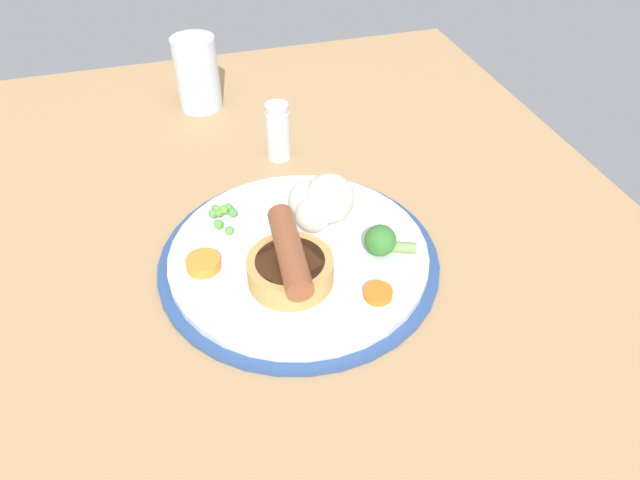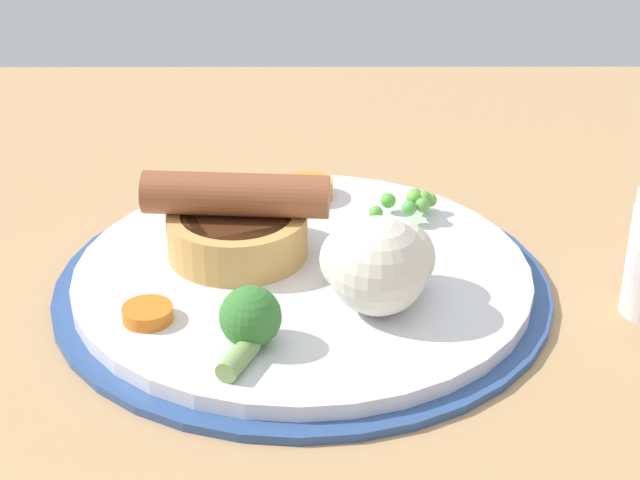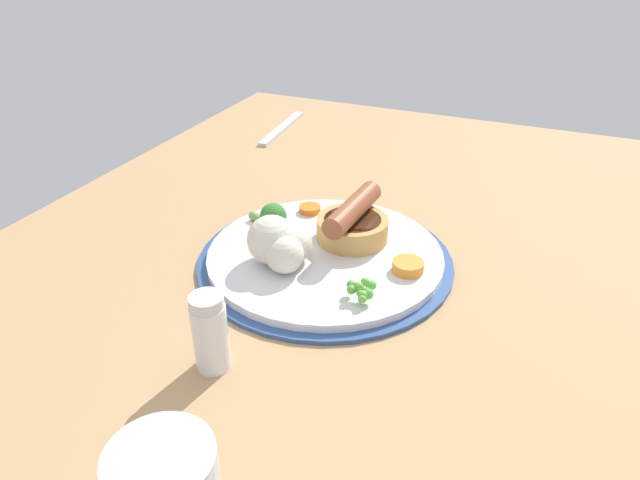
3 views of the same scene
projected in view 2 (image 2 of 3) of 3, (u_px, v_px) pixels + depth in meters
The scene contains 8 objects.
dining_table at pixel (260, 311), 63.04cm from camera, with size 110.00×80.00×3.00cm, color tan.
dinner_plate at pixel (302, 285), 61.64cm from camera, with size 28.72×28.72×1.40cm.
sausage_pudding at pixel (237, 223), 62.29cm from camera, with size 10.92×8.24×5.16cm.
pea_pile at pixel (411, 201), 67.18cm from camera, with size 4.37×3.01×1.92cm.
broccoli_floret_near at pixel (257, 321), 53.92cm from camera, with size 3.59×5.35×3.21cm.
cauliflower_floret at pixel (378, 262), 57.47cm from camera, with size 6.41×6.84×5.37cm.
carrot_slice_3 at pixel (307, 189), 69.88cm from camera, with size 3.36×3.36×1.16cm, color orange.
carrot_slice_4 at pixel (148, 313), 56.62cm from camera, with size 2.71×2.71×0.79cm, color orange.
Camera 2 is at (-3.41, 53.72, 34.77)cm, focal length 60.00 mm.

